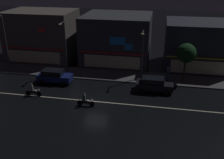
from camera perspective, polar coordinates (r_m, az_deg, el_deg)
The scene contains 16 objects.
ground_plane at distance 28.24m, azimuth -3.65°, elevation -4.88°, with size 140.00×140.00×0.00m, color black.
lane_divider_stripe at distance 28.24m, azimuth -3.65°, elevation -4.87°, with size 37.05×0.16×0.01m, color beige.
sidewalk_far at distance 34.87m, azimuth -0.64°, elevation 0.98°, with size 39.00×3.80×0.14m, color #4C4C4F.
storefront_left_block at distance 42.38m, azimuth -15.06°, elevation 9.47°, with size 10.14×7.36×7.49m.
storefront_center_block at distance 39.80m, azimuth 1.18°, elevation 9.10°, with size 9.92×9.24×7.10m.
storefront_right_block at distance 39.09m, azimuth 18.32°, elevation 7.28°, with size 9.11×7.94×6.61m.
streetlamp_west at distance 38.05m, azimuth -22.66°, elevation 8.28°, with size 0.44×1.64×7.62m.
streetlamp_mid at distance 34.50m, azimuth -10.38°, elevation 7.81°, with size 0.44×1.64×7.08m.
streetlamp_east at distance 32.48m, azimuth 6.71°, elevation 6.33°, with size 0.44×1.64×6.32m.
pedestrian_on_sidewalk at distance 33.27m, azimuth 12.26°, elevation 1.08°, with size 0.37×0.37×1.92m.
street_tree at distance 32.80m, azimuth 16.09°, elevation 5.58°, with size 2.39×2.39×4.92m.
parked_car_near_kerb at distance 33.30m, azimuth -12.59°, elevation 0.77°, with size 4.30×1.98×1.67m.
parked_car_trailing at distance 30.61m, azimuth 9.29°, elevation -1.02°, with size 4.30×1.98×1.67m.
motorcycle_lead at distance 30.54m, azimuth -17.06°, elevation -2.34°, with size 1.90×0.60×1.52m.
motorcycle_opposite_lane at distance 27.20m, azimuth -5.93°, elevation -4.63°, with size 1.90×0.60×1.52m.
traffic_cone at distance 31.86m, azimuth 12.09°, elevation -1.41°, with size 0.36×0.36×0.55m, color orange.
Camera 1 is at (6.37, -24.07, 13.33)m, focal length 41.40 mm.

